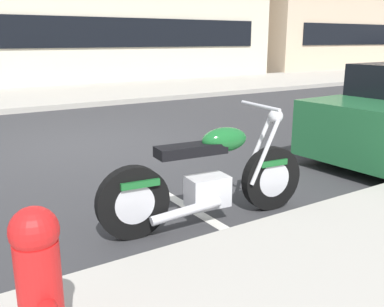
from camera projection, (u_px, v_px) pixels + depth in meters
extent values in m
plane|color=#333335|center=(85.00, 146.00, 7.33)|extent=(260.00, 260.00, 0.00)
cube|color=#ADA89E|center=(299.00, 79.00, 18.95)|extent=(120.00, 5.00, 0.14)
cube|color=silver|center=(198.00, 213.00, 4.50)|extent=(0.12, 2.20, 0.01)
cylinder|color=black|center=(271.00, 178.00, 4.55)|extent=(0.68, 0.18, 0.68)
cylinder|color=silver|center=(271.00, 178.00, 4.55)|extent=(0.38, 0.16, 0.37)
cylinder|color=black|center=(133.00, 203.00, 3.87)|extent=(0.68, 0.18, 0.68)
cylinder|color=silver|center=(133.00, 203.00, 3.87)|extent=(0.38, 0.16, 0.37)
cube|color=silver|center=(208.00, 191.00, 4.22)|extent=(0.42, 0.30, 0.30)
cube|color=black|center=(191.00, 150.00, 4.02)|extent=(0.70, 0.29, 0.10)
ellipsoid|color=#196028|center=(224.00, 140.00, 4.17)|extent=(0.50, 0.29, 0.24)
cube|color=#196028|center=(138.00, 182.00, 3.85)|extent=(0.38, 0.22, 0.06)
cube|color=#196028|center=(270.00, 162.00, 4.49)|extent=(0.33, 0.19, 0.06)
cylinder|color=silver|center=(257.00, 150.00, 4.46)|extent=(0.34, 0.08, 0.65)
cylinder|color=silver|center=(265.00, 153.00, 4.34)|extent=(0.34, 0.08, 0.65)
cylinder|color=silver|center=(260.00, 106.00, 4.27)|extent=(0.10, 0.62, 0.04)
sphere|color=silver|center=(276.00, 116.00, 4.39)|extent=(0.15, 0.15, 0.15)
cylinder|color=silver|center=(186.00, 211.00, 3.99)|extent=(0.71, 0.16, 0.16)
cylinder|color=black|center=(330.00, 137.00, 6.57)|extent=(0.63, 0.25, 0.62)
cylinder|color=red|center=(41.00, 304.00, 2.16)|extent=(0.22, 0.22, 0.67)
sphere|color=red|center=(34.00, 231.00, 2.06)|extent=(0.24, 0.24, 0.24)
cylinder|color=red|center=(34.00, 285.00, 2.26)|extent=(0.10, 0.08, 0.10)
cube|color=black|center=(136.00, 33.00, 16.79)|extent=(11.59, 0.06, 1.10)
cube|color=black|center=(377.00, 35.00, 24.76)|extent=(11.96, 0.06, 1.10)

